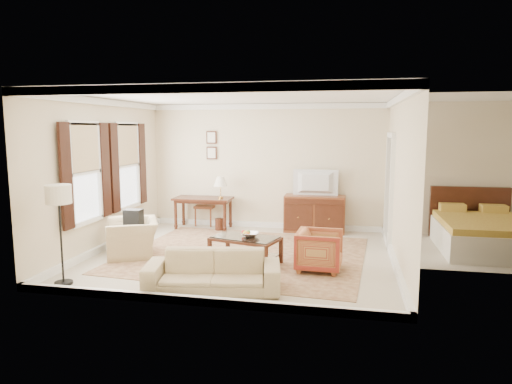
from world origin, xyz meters
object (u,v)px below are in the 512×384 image
(writing_desk, at_px, (203,202))
(coffee_table, at_px, (245,243))
(sideboard, at_px, (315,214))
(tv, at_px, (315,174))
(club_armchair, at_px, (132,232))
(sofa, at_px, (213,265))
(striped_armchair, at_px, (320,248))

(writing_desk, bearing_deg, coffee_table, -58.15)
(sideboard, bearing_deg, tv, -90.00)
(writing_desk, height_order, coffee_table, writing_desk)
(club_armchair, distance_m, sofa, 2.49)
(club_armchair, bearing_deg, tv, 102.13)
(sofa, bearing_deg, striped_armchair, 30.59)
(tv, relative_size, coffee_table, 0.75)
(sideboard, distance_m, club_armchair, 4.09)
(coffee_table, bearing_deg, sofa, -97.27)
(coffee_table, bearing_deg, club_armchair, 176.89)
(writing_desk, relative_size, club_armchair, 1.31)
(coffee_table, relative_size, striped_armchair, 1.71)
(writing_desk, distance_m, coffee_table, 3.04)
(sideboard, height_order, coffee_table, sideboard)
(coffee_table, height_order, striped_armchair, striped_armchair)
(sideboard, height_order, tv, tv)
(writing_desk, xyz_separation_m, coffee_table, (1.60, -2.57, -0.25))
(club_armchair, xyz_separation_m, sofa, (1.99, -1.49, -0.07))
(tv, bearing_deg, sideboard, -90.00)
(writing_desk, bearing_deg, sideboard, 3.19)
(tv, bearing_deg, striped_armchair, 95.87)
(sideboard, bearing_deg, striped_armchair, -84.17)
(writing_desk, xyz_separation_m, striped_armchair, (2.88, -2.70, -0.25))
(writing_desk, xyz_separation_m, sofa, (1.42, -3.94, -0.24))
(tv, bearing_deg, coffee_table, 69.85)
(coffee_table, bearing_deg, writing_desk, 121.85)
(sideboard, relative_size, striped_armchair, 1.82)
(striped_armchair, distance_m, sofa, 1.92)
(sofa, bearing_deg, coffee_table, 72.67)
(sideboard, xyz_separation_m, striped_armchair, (0.29, -2.84, -0.04))
(striped_armchair, height_order, club_armchair, club_armchair)
(striped_armchair, bearing_deg, coffee_table, 87.36)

